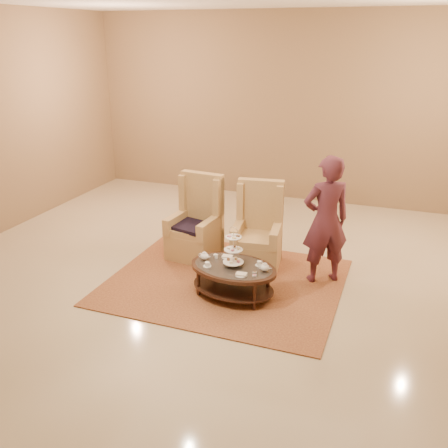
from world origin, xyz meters
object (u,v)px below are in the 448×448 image
at_px(armchair_right, 258,237).
at_px(person, 326,221).
at_px(armchair_left, 197,229).
at_px(tea_table, 233,272).

bearing_deg(armchair_right, person, -20.03).
height_order(armchair_left, armchair_right, armchair_left).
xyz_separation_m(armchair_left, person, (1.88, -0.19, 0.44)).
xyz_separation_m(tea_table, armchair_right, (0.01, 1.01, 0.06)).
xyz_separation_m(armchair_left, armchair_right, (0.92, 0.02, -0.01)).
bearing_deg(person, armchair_right, -44.22).
distance_m(tea_table, armchair_left, 1.36).
bearing_deg(armchair_left, person, -0.23).
relative_size(armchair_left, armchair_right, 1.02).
distance_m(armchair_right, person, 1.07).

